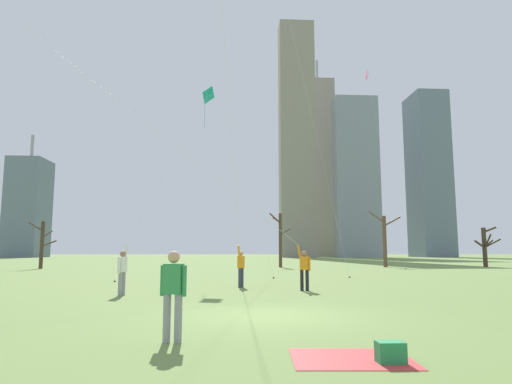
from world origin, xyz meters
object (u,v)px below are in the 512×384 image
at_px(bare_tree_center, 485,245).
at_px(bare_tree_far_right_edge, 385,238).
at_px(kite_flyer_far_back_teal, 149,217).
at_px(bystander_far_off_by_trees, 173,291).
at_px(distant_kite_drifting_right_green, 88,26).
at_px(picnic_spot, 373,355).
at_px(kite_flyer_foreground_left_orange, 235,190).
at_px(bare_tree_leftmost, 42,243).
at_px(bare_tree_rightmost, 280,238).
at_px(distant_kite_low_near_trees_pink, 369,86).
at_px(kite_flyer_midfield_center_purple, 200,179).

height_order(bare_tree_center, bare_tree_far_right_edge, bare_tree_far_right_edge).
xyz_separation_m(kite_flyer_far_back_teal, bystander_far_off_by_trees, (2.44, -10.96, -2.16)).
distance_m(distant_kite_drifting_right_green, picnic_spot, 23.67).
distance_m(kite_flyer_foreground_left_orange, bare_tree_center, 36.20).
bearing_deg(bare_tree_center, kite_flyer_foreground_left_orange, -135.31).
distance_m(bare_tree_leftmost, bare_tree_far_right_edge, 33.01).
bearing_deg(bare_tree_leftmost, distant_kite_drifting_right_green, -63.75).
distance_m(kite_flyer_foreground_left_orange, picnic_spot, 13.40).
bearing_deg(kite_flyer_far_back_teal, picnic_spot, -65.94).
xyz_separation_m(bare_tree_rightmost, bare_tree_leftmost, (-22.24, -2.43, -0.59)).
relative_size(kite_flyer_far_back_teal, bare_tree_center, 3.02).
xyz_separation_m(picnic_spot, bare_tree_far_right_edge, (13.54, 38.40, 2.78)).
bearing_deg(distant_kite_low_near_trees_pink, bare_tree_leftmost, -175.46).
relative_size(bare_tree_rightmost, bare_tree_center, 1.32).
bearing_deg(bare_tree_center, bystander_far_off_by_trees, -126.44).
bearing_deg(bare_tree_rightmost, bare_tree_far_right_edge, -0.01).
height_order(kite_flyer_midfield_center_purple, bare_tree_rightmost, kite_flyer_midfield_center_purple).
bearing_deg(bare_tree_far_right_edge, bare_tree_leftmost, -175.78).
relative_size(kite_flyer_midfield_center_purple, picnic_spot, 9.02).
distance_m(bystander_far_off_by_trees, bare_tree_center, 45.35).
bearing_deg(distant_kite_drifting_right_green, bystander_far_off_by_trees, -66.09).
relative_size(distant_kite_low_near_trees_pink, distant_kite_drifting_right_green, 1.32).
relative_size(bare_tree_rightmost, bare_tree_far_right_edge, 0.96).
bearing_deg(bystander_far_off_by_trees, distant_kite_low_near_trees_pink, 67.08).
relative_size(distant_kite_drifting_right_green, bare_tree_far_right_edge, 2.81).
height_order(picnic_spot, bare_tree_center, bare_tree_center).
distance_m(kite_flyer_foreground_left_orange, bare_tree_leftmost, 29.23).
relative_size(distant_kite_drifting_right_green, bare_tree_rightmost, 2.94).
relative_size(picnic_spot, bare_tree_center, 0.46).
distance_m(bare_tree_center, bare_tree_far_right_edge, 10.27).
xyz_separation_m(kite_flyer_foreground_left_orange, bare_tree_far_right_edge, (15.45, 25.80, -1.36)).
relative_size(kite_flyer_far_back_teal, picnic_spot, 6.58).
xyz_separation_m(distant_kite_low_near_trees_pink, distant_kite_drifting_right_green, (-22.33, -21.82, -5.27)).
relative_size(kite_flyer_foreground_left_orange, distant_kite_drifting_right_green, 0.89).
height_order(bare_tree_leftmost, bare_tree_far_right_edge, bare_tree_far_right_edge).
height_order(bystander_far_off_by_trees, picnic_spot, bystander_far_off_by_trees).
xyz_separation_m(kite_flyer_midfield_center_purple, distant_kite_drifting_right_green, (-6.40, 4.08, 8.97)).
distance_m(kite_flyer_midfield_center_purple, bare_tree_far_right_edge, 30.95).
distance_m(bystander_far_off_by_trees, bare_tree_rightmost, 37.39).
relative_size(kite_flyer_foreground_left_orange, bare_tree_center, 3.46).
distance_m(distant_kite_low_near_trees_pink, bare_tree_rightmost, 18.72).
bearing_deg(kite_flyer_midfield_center_purple, kite_flyer_foreground_left_orange, 0.19).
height_order(kite_flyer_midfield_center_purple, bare_tree_center, kite_flyer_midfield_center_purple).
xyz_separation_m(distant_kite_drifting_right_green, picnic_spot, (9.85, -16.68, -13.59)).
relative_size(distant_kite_low_near_trees_pink, bare_tree_far_right_edge, 3.69).
bearing_deg(bare_tree_far_right_edge, bare_tree_rightmost, 179.99).
xyz_separation_m(kite_flyer_far_back_teal, kite_flyer_foreground_left_orange, (3.67, 0.09, 1.17)).
height_order(kite_flyer_midfield_center_purple, picnic_spot, kite_flyer_midfield_center_purple).
xyz_separation_m(kite_flyer_far_back_teal, bare_tree_center, (29.37, 25.51, -0.89)).
height_order(bare_tree_rightmost, bare_tree_leftmost, bare_tree_rightmost).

